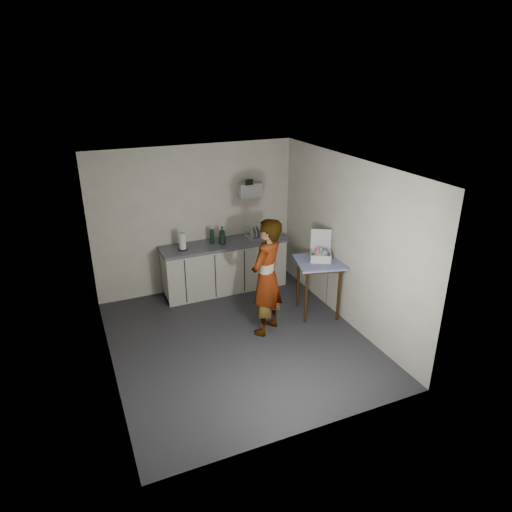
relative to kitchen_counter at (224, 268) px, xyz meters
name	(u,v)px	position (x,y,z in m)	size (l,w,h in m)	color
ground	(239,341)	(-0.40, -1.70, -0.43)	(4.00, 4.00, 0.00)	#2A2A2F
wall_back	(196,220)	(-0.40, 0.29, 0.87)	(3.60, 0.02, 2.60)	#BAB2A2
wall_right	(346,242)	(1.39, -1.70, 0.87)	(0.02, 4.00, 2.60)	#BAB2A2
wall_left	(102,284)	(-2.19, -1.70, 0.87)	(0.02, 4.00, 2.60)	#BAB2A2
ceiling	(236,168)	(-0.40, -1.70, 2.17)	(3.60, 4.00, 0.01)	silver
kitchen_counter	(224,268)	(0.00, 0.00, 0.00)	(2.24, 0.62, 0.91)	black
wall_shelf	(250,190)	(0.60, 0.22, 1.32)	(0.42, 0.18, 0.37)	silver
side_table	(319,268)	(1.10, -1.43, 0.38)	(0.88, 0.88, 0.93)	#311D0B
standing_man	(267,277)	(0.10, -1.59, 0.48)	(0.66, 0.43, 1.81)	#B2A593
soap_bottle	(222,235)	(-0.04, -0.05, 0.64)	(0.12, 0.12, 0.32)	black
soda_can	(222,238)	(0.00, 0.07, 0.55)	(0.07, 0.07, 0.14)	red
dark_bottle	(212,236)	(-0.20, 0.05, 0.61)	(0.08, 0.08, 0.26)	black
paper_towel	(182,242)	(-0.75, -0.03, 0.62)	(0.17, 0.17, 0.29)	black
dish_rack	(255,234)	(0.62, 0.05, 0.54)	(0.35, 0.26, 0.25)	silver
bakery_box	(320,253)	(1.15, -1.36, 0.61)	(0.45, 0.45, 0.46)	silver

